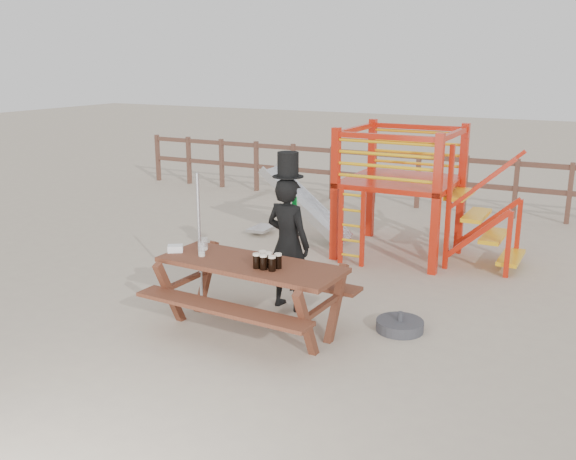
# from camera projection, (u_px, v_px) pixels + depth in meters

# --- Properties ---
(ground) EXTENTS (60.00, 60.00, 0.00)m
(ground) POSITION_uv_depth(u_px,v_px,m) (286.00, 329.00, 7.63)
(ground) COLOR #B4A68C
(ground) RESTS_ON ground
(back_fence) EXTENTS (15.09, 0.09, 1.20)m
(back_fence) POSITION_uv_depth(u_px,v_px,m) (441.00, 176.00, 13.44)
(back_fence) COLOR brown
(back_fence) RESTS_ON ground
(playground_fort) EXTENTS (4.71, 1.84, 2.10)m
(playground_fort) POSITION_uv_depth(u_px,v_px,m) (396.00, 189.00, 10.37)
(playground_fort) COLOR red
(playground_fort) RESTS_ON ground
(picnic_table) EXTENTS (2.25, 1.60, 0.84)m
(picnic_table) POSITION_uv_depth(u_px,v_px,m) (251.00, 288.00, 7.45)
(picnic_table) COLOR brown
(picnic_table) RESTS_ON ground
(man_with_hat) EXTENTS (0.68, 0.50, 2.02)m
(man_with_hat) POSITION_uv_depth(u_px,v_px,m) (288.00, 240.00, 8.06)
(man_with_hat) COLOR black
(man_with_hat) RESTS_ON ground
(metal_pole) EXTENTS (0.04, 0.04, 1.78)m
(metal_pole) POSITION_uv_depth(u_px,v_px,m) (200.00, 243.00, 7.98)
(metal_pole) COLOR #B2B2B7
(metal_pole) RESTS_ON ground
(parasol_base) EXTENTS (0.56, 0.56, 0.24)m
(parasol_base) POSITION_uv_depth(u_px,v_px,m) (400.00, 325.00, 7.56)
(parasol_base) COLOR #39393E
(parasol_base) RESTS_ON ground
(paper_bag) EXTENTS (0.23, 0.22, 0.08)m
(paper_bag) POSITION_uv_depth(u_px,v_px,m) (175.00, 248.00, 7.77)
(paper_bag) COLOR white
(paper_bag) RESTS_ON picnic_table
(stout_pints) EXTENTS (0.30, 0.21, 0.17)m
(stout_pints) POSITION_uv_depth(u_px,v_px,m) (267.00, 261.00, 7.15)
(stout_pints) COLOR black
(stout_pints) RESTS_ON picnic_table
(empty_glasses) EXTENTS (0.21, 0.32, 0.15)m
(empty_glasses) POSITION_uv_depth(u_px,v_px,m) (203.00, 248.00, 7.70)
(empty_glasses) COLOR silver
(empty_glasses) RESTS_ON picnic_table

